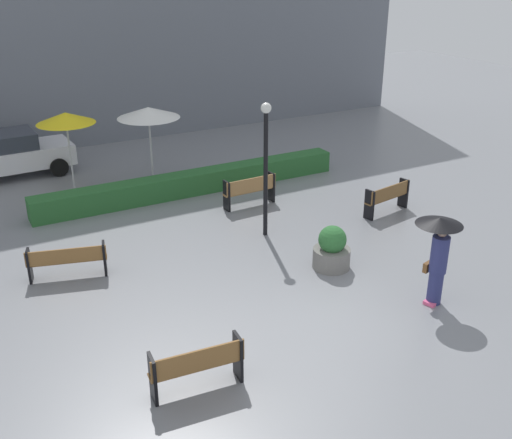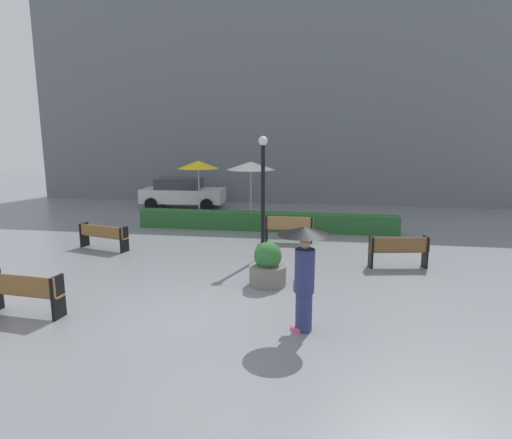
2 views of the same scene
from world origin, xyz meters
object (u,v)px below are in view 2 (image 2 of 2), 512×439
at_px(bench_back_row, 289,227).
at_px(patio_umbrella_yellow, 198,165).
at_px(bench_near_left, 24,291).
at_px(bench_far_right, 399,249).
at_px(pedestrian_with_umbrella, 304,263).
at_px(bench_far_left, 103,235).
at_px(planter_pot, 268,267).
at_px(patio_umbrella_white, 251,166).
at_px(parked_car, 182,193).
at_px(lamp_post, 263,184).

xyz_separation_m(bench_back_row, patio_umbrella_yellow, (-4.45, 4.03, 1.87)).
relative_size(bench_near_left, bench_far_right, 1.01).
bearing_deg(pedestrian_with_umbrella, bench_far_left, 143.77).
xyz_separation_m(bench_near_left, patio_umbrella_yellow, (0.47, 11.25, 1.89)).
distance_m(bench_back_row, planter_pot, 4.54).
bearing_deg(pedestrian_with_umbrella, planter_pot, 112.59).
bearing_deg(planter_pot, bench_far_left, 156.11).
bearing_deg(bench_far_left, patio_umbrella_yellow, 75.55).
bearing_deg(patio_umbrella_white, pedestrian_with_umbrella, -74.81).
relative_size(bench_far_left, planter_pot, 1.68).
relative_size(bench_far_left, bench_far_right, 1.09).
xyz_separation_m(pedestrian_with_umbrella, parked_car, (-6.96, 13.48, -0.53)).
bearing_deg(pedestrian_with_umbrella, bench_far_right, 61.08).
height_order(planter_pot, parked_car, parked_car).
height_order(bench_near_left, bench_back_row, bench_back_row).
bearing_deg(parked_car, bench_near_left, -85.14).
bearing_deg(bench_far_right, patio_umbrella_yellow, 140.03).
xyz_separation_m(bench_far_right, lamp_post, (-3.97, 0.43, 1.75)).
distance_m(bench_back_row, lamp_post, 2.77).
relative_size(planter_pot, lamp_post, 0.30).
bearing_deg(pedestrian_with_umbrella, bench_near_left, -177.67).
relative_size(planter_pot, parked_car, 0.26).
distance_m(lamp_post, patio_umbrella_yellow, 7.20).
xyz_separation_m(patio_umbrella_yellow, parked_car, (-1.64, 2.47, -1.61)).
distance_m(planter_pot, patio_umbrella_white, 8.35).
bearing_deg(patio_umbrella_yellow, planter_pot, -63.32).
distance_m(bench_far_right, lamp_post, 4.36).
bearing_deg(lamp_post, patio_umbrella_yellow, 122.06).
height_order(bench_back_row, planter_pot, planter_pot).
relative_size(patio_umbrella_yellow, parked_car, 0.61).
xyz_separation_m(lamp_post, parked_car, (-5.46, 8.57, -1.47)).
bearing_deg(bench_near_left, patio_umbrella_yellow, 87.60).
height_order(bench_far_left, bench_far_right, bench_far_right).
bearing_deg(bench_near_left, parked_car, 94.86).
bearing_deg(patio_umbrella_white, bench_back_row, -60.05).
xyz_separation_m(bench_near_left, pedestrian_with_umbrella, (5.79, 0.24, 0.81)).
height_order(bench_back_row, parked_car, parked_car).
bearing_deg(planter_pot, bench_far_right, 30.30).
relative_size(bench_near_left, pedestrian_with_umbrella, 0.84).
bearing_deg(bench_back_row, patio_umbrella_white, 119.95).
xyz_separation_m(patio_umbrella_white, parked_car, (-4.15, 3.13, -1.63)).
distance_m(bench_far_right, pedestrian_with_umbrella, 5.18).
distance_m(bench_far_right, patio_umbrella_yellow, 10.34).
xyz_separation_m(pedestrian_with_umbrella, patio_umbrella_yellow, (-5.32, 11.01, 1.08)).
height_order(lamp_post, patio_umbrella_yellow, lamp_post).
xyz_separation_m(bench_near_left, bench_far_left, (-1.07, 5.26, -0.04)).
bearing_deg(patio_umbrella_yellow, bench_back_row, -42.17).
height_order(bench_back_row, patio_umbrella_yellow, patio_umbrella_yellow).
relative_size(bench_near_left, parked_car, 0.40).
bearing_deg(planter_pot, lamp_post, 101.10).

